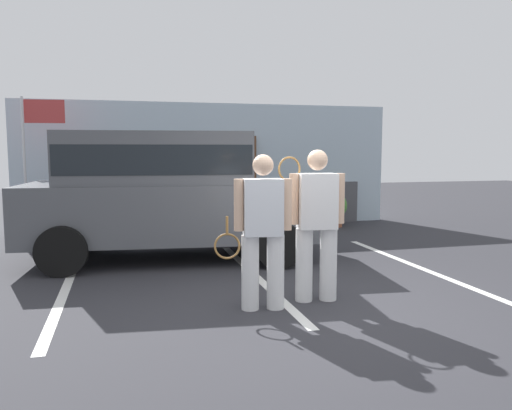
{
  "coord_description": "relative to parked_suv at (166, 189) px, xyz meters",
  "views": [
    {
      "loc": [
        -2.0,
        -5.22,
        1.77
      ],
      "look_at": [
        -0.32,
        1.2,
        1.05
      ],
      "focal_mm": 35.58,
      "sensor_mm": 36.0,
      "label": 1
    }
  ],
  "objects": [
    {
      "name": "parked_suv",
      "position": [
        0.0,
        0.0,
        0.0
      ],
      "size": [
        4.77,
        2.54,
        2.05
      ],
      "rotation": [
        0.0,
        0.0,
        -0.1
      ],
      "color": "#4C4F54",
      "rests_on": "ground_plane"
    },
    {
      "name": "tennis_player_woman",
      "position": [
        1.5,
        -2.79,
        -0.22
      ],
      "size": [
        0.79,
        0.32,
        1.78
      ],
      "rotation": [
        0.0,
        0.0,
        3.02
      ],
      "color": "white",
      "rests_on": "ground_plane"
    },
    {
      "name": "tennis_player_man",
      "position": [
        0.8,
        -2.95,
        -0.25
      ],
      "size": [
        0.88,
        0.32,
        1.72
      ],
      "rotation": [
        0.0,
        0.0,
        3.0
      ],
      "color": "white",
      "rests_on": "ground_plane"
    },
    {
      "name": "flag_pole",
      "position": [
        -2.31,
        2.39,
        0.8
      ],
      "size": [
        0.8,
        0.09,
        2.8
      ],
      "color": "silver",
      "rests_on": "ground_plane"
    },
    {
      "name": "parking_stripe_2",
      "position": [
        3.64,
        -1.55,
        -1.14
      ],
      "size": [
        0.12,
        4.4,
        0.01
      ],
      "primitive_type": "cube",
      "color": "silver",
      "rests_on": "ground_plane"
    },
    {
      "name": "parking_stripe_0",
      "position": [
        -1.42,
        -1.55,
        -1.14
      ],
      "size": [
        0.12,
        4.4,
        0.01
      ],
      "primitive_type": "cube",
      "color": "silver",
      "rests_on": "ground_plane"
    },
    {
      "name": "parking_stripe_1",
      "position": [
        1.11,
        -1.55,
        -1.14
      ],
      "size": [
        0.12,
        4.4,
        0.01
      ],
      "primitive_type": "cube",
      "color": "silver",
      "rests_on": "ground_plane"
    },
    {
      "name": "ground_plane",
      "position": [
        1.33,
        -3.05,
        -1.15
      ],
      "size": [
        40.0,
        40.0,
        0.0
      ],
      "primitive_type": "plane",
      "color": "#2D2D33"
    },
    {
      "name": "house_frontage",
      "position": [
        1.34,
        3.44,
        0.19
      ],
      "size": [
        8.63,
        0.4,
        2.84
      ],
      "color": "silver",
      "rests_on": "ground_plane"
    },
    {
      "name": "potted_plant_by_porch",
      "position": [
        4.05,
        2.56,
        -0.7
      ],
      "size": [
        0.61,
        0.61,
        0.8
      ],
      "color": "#9E5638",
      "rests_on": "ground_plane"
    }
  ]
}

